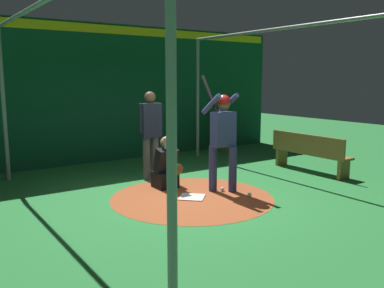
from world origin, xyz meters
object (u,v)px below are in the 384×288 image
(catcher, at_px, (166,168))
(home_plate, at_px, (192,197))
(baseball_0, at_px, (222,189))
(umpire, at_px, (151,130))
(bench, at_px, (309,152))
(baseball_1, at_px, (249,195))
(batter, at_px, (223,133))
(bat_rack, at_px, (216,132))

(catcher, bearing_deg, home_plate, 2.18)
(home_plate, xyz_separation_m, baseball_0, (-0.01, 0.69, 0.03))
(home_plate, height_order, umpire, umpire)
(bench, xyz_separation_m, baseball_1, (0.72, -2.42, -0.41))
(bench, height_order, baseball_1, bench)
(batter, bearing_deg, catcher, -137.26)
(bench, distance_m, baseball_1, 2.56)
(bat_rack, bearing_deg, catcher, -49.82)
(umpire, relative_size, bat_rack, 1.70)
(bat_rack, bearing_deg, umpire, -57.47)
(umpire, xyz_separation_m, baseball_1, (2.13, 0.79, -0.97))
(bat_rack, xyz_separation_m, baseball_0, (3.70, -2.73, -0.45))
(bench, relative_size, baseball_0, 26.42)
(home_plate, bearing_deg, baseball_1, 57.50)
(home_plate, distance_m, baseball_1, 1.01)
(batter, xyz_separation_m, bench, (-0.15, 2.58, -0.63))
(batter, xyz_separation_m, baseball_1, (0.57, 0.16, -1.04))
(baseball_1, bearing_deg, bat_rack, 148.97)
(baseball_0, bearing_deg, umpire, -158.32)
(bat_rack, height_order, bench, bat_rack)
(catcher, distance_m, baseball_1, 1.65)
(home_plate, height_order, bat_rack, bat_rack)
(baseball_0, bearing_deg, home_plate, -88.81)
(umpire, xyz_separation_m, bat_rack, (-2.14, 3.35, -0.52))
(bat_rack, bearing_deg, home_plate, -42.56)
(batter, xyz_separation_m, umpire, (-1.56, -0.63, -0.06))
(catcher, relative_size, baseball_0, 13.40)
(umpire, relative_size, baseball_1, 24.33)
(home_plate, bearing_deg, baseball_0, 91.19)
(batter, relative_size, baseball_0, 28.58)
(home_plate, height_order, batter, batter)
(bat_rack, bearing_deg, baseball_0, -36.35)
(home_plate, bearing_deg, bench, 93.19)
(bat_rack, bearing_deg, baseball_1, -31.03)
(batter, height_order, umpire, batter)
(bat_rack, distance_m, baseball_1, 4.99)
(umpire, relative_size, bench, 0.92)
(bench, bearing_deg, bat_rack, 177.60)
(bench, bearing_deg, baseball_1, -73.30)
(home_plate, relative_size, baseball_1, 5.68)
(umpire, xyz_separation_m, baseball_0, (1.57, 0.62, -0.97))
(batter, height_order, bench, batter)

